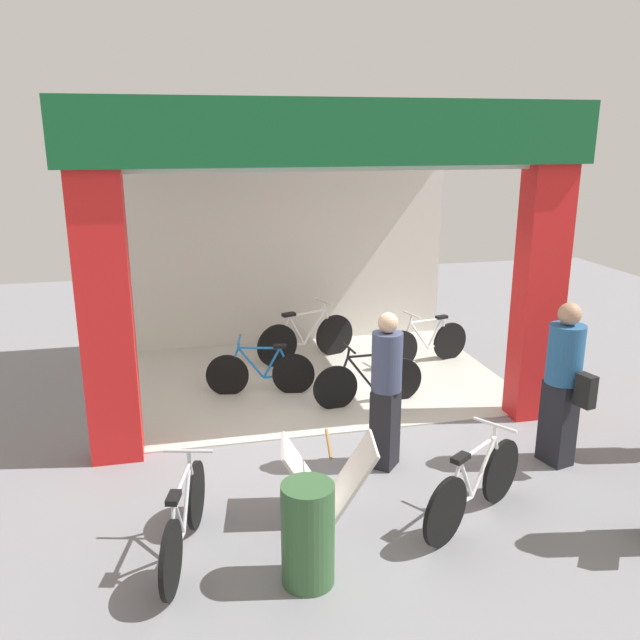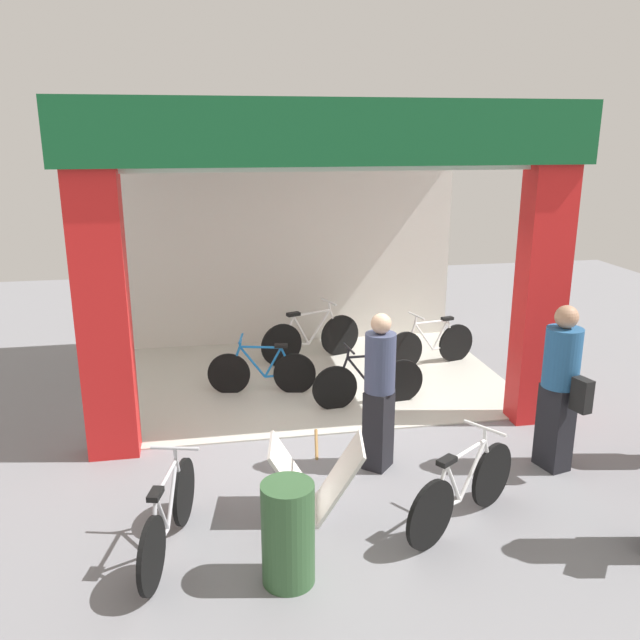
% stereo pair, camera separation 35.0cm
% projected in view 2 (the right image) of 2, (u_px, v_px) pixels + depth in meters
% --- Properties ---
extents(ground_plane, '(19.02, 19.02, 0.00)m').
position_uv_depth(ground_plane, '(334.00, 435.00, 7.75)').
color(ground_plane, gray).
rests_on(ground_plane, ground).
extents(shop_facade, '(5.71, 4.02, 3.78)m').
position_uv_depth(shop_facade, '(308.00, 240.00, 8.95)').
color(shop_facade, beige).
rests_on(shop_facade, ground).
extents(bicycle_inside_0, '(1.50, 0.41, 0.83)m').
position_uv_depth(bicycle_inside_0, '(369.00, 382.00, 8.48)').
color(bicycle_inside_0, black).
rests_on(bicycle_inside_0, ground).
extents(bicycle_inside_1, '(1.62, 0.61, 0.93)m').
position_uv_depth(bicycle_inside_1, '(311.00, 338.00, 10.17)').
color(bicycle_inside_1, black).
rests_on(bicycle_inside_1, ground).
extents(bicycle_inside_2, '(1.49, 0.49, 0.84)m').
position_uv_depth(bicycle_inside_2, '(431.00, 345.00, 9.95)').
color(bicycle_inside_2, black).
rests_on(bicycle_inside_2, ground).
extents(bicycle_inside_3, '(1.45, 0.40, 0.81)m').
position_uv_depth(bicycle_inside_3, '(262.00, 371.00, 8.88)').
color(bicycle_inside_3, black).
rests_on(bicycle_inside_3, ground).
extents(bicycle_parked_0, '(1.35, 0.92, 0.88)m').
position_uv_depth(bicycle_parked_0, '(463.00, 490.00, 5.88)').
color(bicycle_parked_0, black).
rests_on(bicycle_parked_0, ground).
extents(bicycle_parked_1, '(0.49, 1.51, 0.85)m').
position_uv_depth(bicycle_parked_1, '(169.00, 518.00, 5.48)').
color(bicycle_parked_1, black).
rests_on(bicycle_parked_1, ground).
extents(sandwich_board_sign, '(0.95, 0.70, 0.73)m').
position_uv_depth(sandwich_board_sign, '(316.00, 478.00, 6.07)').
color(sandwich_board_sign, silver).
rests_on(sandwich_board_sign, ground).
extents(pedestrian_1, '(0.45, 0.45, 1.70)m').
position_uv_depth(pedestrian_1, '(379.00, 391.00, 6.78)').
color(pedestrian_1, black).
rests_on(pedestrian_1, ground).
extents(pedestrian_3, '(0.45, 0.63, 1.78)m').
position_uv_depth(pedestrian_3, '(560.00, 385.00, 6.75)').
color(pedestrian_3, black).
rests_on(pedestrian_3, ground).
extents(trash_bin, '(0.42, 0.42, 0.85)m').
position_uv_depth(trash_bin, '(288.00, 534.00, 5.11)').
color(trash_bin, '#335933').
rests_on(trash_bin, ground).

